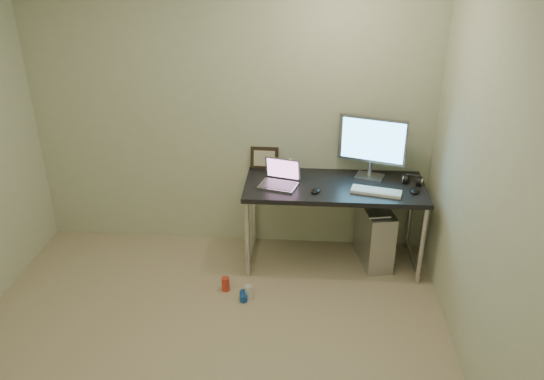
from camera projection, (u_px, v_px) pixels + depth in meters
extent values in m
plane|color=tan|center=(199.00, 373.00, 3.51)|extent=(3.50, 3.50, 0.00)
cube|color=beige|center=(230.00, 113.00, 4.55)|extent=(3.50, 0.02, 2.50)
cube|color=beige|center=(505.00, 217.00, 2.86)|extent=(0.02, 3.50, 2.50)
cube|color=black|center=(335.00, 187.00, 4.42)|extent=(1.50, 0.66, 0.04)
cylinder|color=silver|center=(247.00, 240.00, 4.37)|extent=(0.04, 0.04, 0.71)
cylinder|color=silver|center=(254.00, 208.00, 4.89)|extent=(0.04, 0.04, 0.71)
cylinder|color=silver|center=(422.00, 247.00, 4.28)|extent=(0.04, 0.04, 0.71)
cylinder|color=silver|center=(410.00, 213.00, 4.79)|extent=(0.04, 0.04, 0.71)
cylinder|color=silver|center=(252.00, 250.00, 4.75)|extent=(0.04, 0.58, 0.04)
cylinder|color=silver|center=(412.00, 256.00, 4.65)|extent=(0.04, 0.58, 0.04)
cube|color=silver|center=(374.00, 234.00, 4.63)|extent=(0.31, 0.54, 0.52)
cylinder|color=#A0A0A7|center=(380.00, 218.00, 4.32)|extent=(0.19, 0.06, 0.03)
cylinder|color=#A0A0A7|center=(374.00, 195.00, 4.70)|extent=(0.19, 0.06, 0.03)
cylinder|color=black|center=(367.00, 208.00, 4.79)|extent=(0.01, 0.16, 0.69)
cylinder|color=black|center=(377.00, 211.00, 4.78)|extent=(0.02, 0.11, 0.71)
cylinder|color=red|center=(226.00, 284.00, 4.32)|extent=(0.07, 0.07, 0.12)
cylinder|color=silver|center=(249.00, 292.00, 4.22)|extent=(0.07, 0.07, 0.12)
cylinder|color=#1748AC|center=(243.00, 296.00, 4.22)|extent=(0.08, 0.12, 0.06)
cube|color=#A0A0A7|center=(278.00, 186.00, 4.37)|extent=(0.35, 0.28, 0.02)
cube|color=slate|center=(278.00, 185.00, 4.37)|extent=(0.30, 0.24, 0.00)
cube|color=gray|center=(283.00, 169.00, 4.43)|extent=(0.30, 0.12, 0.19)
cube|color=#744869|center=(283.00, 169.00, 4.42)|extent=(0.27, 0.10, 0.17)
cube|color=#A0A0A7|center=(369.00, 177.00, 4.54)|extent=(0.27, 0.23, 0.02)
cylinder|color=#A0A0A7|center=(370.00, 168.00, 4.52)|extent=(0.04, 0.04, 0.12)
cube|color=#A0A0A7|center=(372.00, 140.00, 4.40)|extent=(0.56, 0.21, 0.40)
cube|color=#4AB5EE|center=(373.00, 141.00, 4.38)|extent=(0.50, 0.17, 0.34)
cube|color=white|center=(376.00, 192.00, 4.26)|extent=(0.42, 0.22, 0.02)
ellipsoid|color=black|center=(415.00, 190.00, 4.27)|extent=(0.11, 0.14, 0.04)
ellipsoid|color=black|center=(316.00, 190.00, 4.27)|extent=(0.10, 0.13, 0.04)
cylinder|color=black|center=(406.00, 180.00, 4.42)|extent=(0.07, 0.10, 0.09)
cylinder|color=black|center=(419.00, 181.00, 4.41)|extent=(0.07, 0.10, 0.09)
cube|color=black|center=(413.00, 175.00, 4.40)|extent=(0.12, 0.05, 0.01)
cube|color=black|center=(264.00, 158.00, 4.68)|extent=(0.25, 0.08, 0.20)
cylinder|color=silver|center=(289.00, 166.00, 4.66)|extent=(0.01, 0.01, 0.08)
cylinder|color=white|center=(290.00, 161.00, 4.64)|extent=(0.04, 0.03, 0.04)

